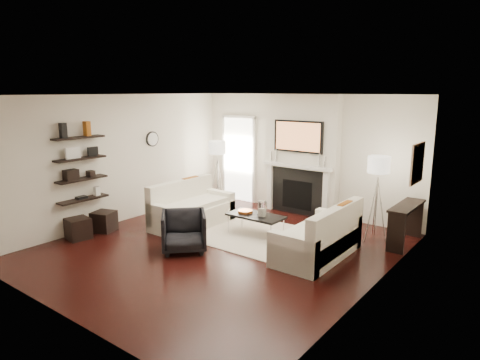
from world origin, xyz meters
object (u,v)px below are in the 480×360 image
Objects in this scene: loveseat_left_base at (193,216)px; lamp_left_shade at (217,147)px; loveseat_right_base at (317,245)px; lamp_right_shade at (379,165)px; coffee_table at (256,216)px; armchair at (184,229)px; ottoman_near at (104,221)px.

loveseat_left_base is 4.50× the size of lamp_left_shade.
loveseat_right_base is 3.91m from lamp_left_shade.
lamp_right_shade reaches higher than loveseat_right_base.
loveseat_right_base is 1.48m from coffee_table.
coffee_table is 1.43× the size of armchair.
coffee_table is 2.53m from lamp_left_shade.
lamp_left_shade reaches higher than armchair.
lamp_right_shade reaches higher than coffee_table.
loveseat_left_base is 1.64× the size of coffee_table.
lamp_left_shade is at bearing 77.52° from ottoman_near.
coffee_table is at bearing -31.04° from lamp_left_shade.
lamp_left_shade reaches higher than loveseat_left_base.
ottoman_near is at bearing -148.01° from coffee_table.
coffee_table is at bearing 23.05° from armchair.
lamp_right_shade is at bearing -0.49° from lamp_left_shade.
lamp_left_shade is at bearing 157.25° from loveseat_right_base.
armchair is (-0.55, -1.40, -0.01)m from coffee_table.
lamp_left_shade is (-0.55, 1.46, 1.24)m from loveseat_left_base.
lamp_left_shade is (-3.42, 1.43, 1.24)m from loveseat_right_base.
coffee_table is 3.06m from ottoman_near.
lamp_right_shade is at bearing 31.49° from ottoman_near.
coffee_table is at bearing 170.27° from loveseat_right_base.
coffee_table is at bearing -149.20° from lamp_right_shade.
loveseat_left_base is at bearing -69.32° from lamp_left_shade.
armchair is 3.14m from lamp_left_shade.
armchair is 1.93× the size of lamp_right_shade.
loveseat_left_base is 1.99m from lamp_left_shade.
armchair is (0.87, -1.13, 0.18)m from loveseat_left_base.
lamp_left_shade is at bearing 73.16° from armchair.
ottoman_near is (-2.59, -1.62, -0.20)m from coffee_table.
loveseat_right_base is 4.50× the size of lamp_right_shade.
lamp_right_shade is at bearing 0.29° from armchair.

